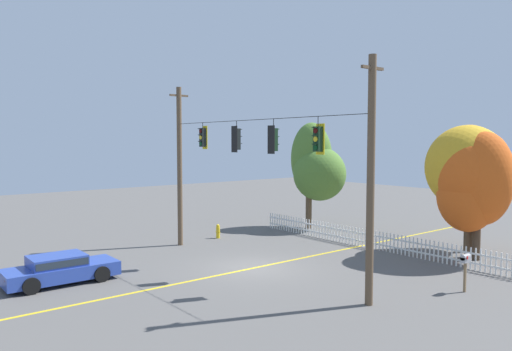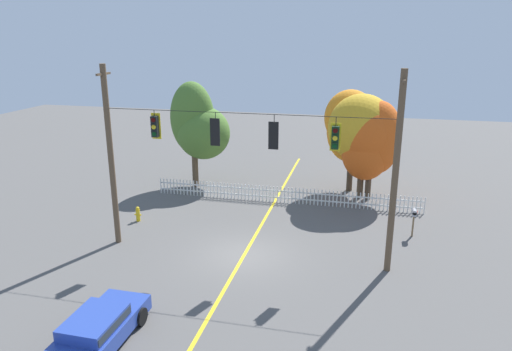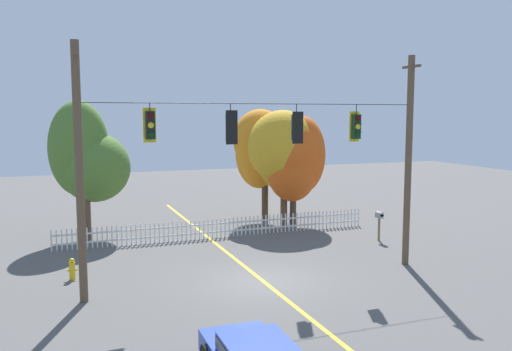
{
  "view_description": "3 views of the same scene",
  "coord_description": "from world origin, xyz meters",
  "px_view_note": "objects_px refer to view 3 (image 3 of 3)",
  "views": [
    {
      "loc": [
        16.95,
        -13.58,
        5.64
      ],
      "look_at": [
        -0.43,
        0.5,
        4.11
      ],
      "focal_mm": 34.68,
      "sensor_mm": 36.0,
      "label": 1
    },
    {
      "loc": [
        5.05,
        -19.2,
        9.84
      ],
      "look_at": [
        0.47,
        0.38,
        3.77
      ],
      "focal_mm": 33.14,
      "sensor_mm": 36.0,
      "label": 2
    },
    {
      "loc": [
        -7.13,
        -18.18,
        6.23
      ],
      "look_at": [
        -0.14,
        0.32,
        3.95
      ],
      "focal_mm": 37.63,
      "sensor_mm": 36.0,
      "label": 3
    }
  ],
  "objects_px": {
    "traffic_signal_northbound_secondary": "(296,127)",
    "roadside_mailbox": "(379,217)",
    "autumn_maple_near_fence": "(88,159)",
    "traffic_signal_northbound_primary": "(356,126)",
    "autumn_maple_far_west": "(295,158)",
    "traffic_signal_eastbound_side": "(231,127)",
    "autumn_maple_mid": "(265,148)",
    "fire_hydrant": "(72,269)",
    "autumn_oak_far_east": "(282,150)",
    "traffic_signal_westbound_side": "(150,125)"
  },
  "relations": [
    {
      "from": "traffic_signal_eastbound_side",
      "to": "roadside_mailbox",
      "type": "bearing_deg",
      "value": 23.95
    },
    {
      "from": "traffic_signal_northbound_primary",
      "to": "traffic_signal_northbound_secondary",
      "type": "bearing_deg",
      "value": -179.57
    },
    {
      "from": "autumn_maple_near_fence",
      "to": "autumn_maple_mid",
      "type": "distance_m",
      "value": 9.98
    },
    {
      "from": "traffic_signal_westbound_side",
      "to": "autumn_maple_mid",
      "type": "relative_size",
      "value": 0.2
    },
    {
      "from": "traffic_signal_northbound_primary",
      "to": "autumn_maple_near_fence",
      "type": "bearing_deg",
      "value": 134.43
    },
    {
      "from": "autumn_maple_far_west",
      "to": "roadside_mailbox",
      "type": "bearing_deg",
      "value": -64.85
    },
    {
      "from": "fire_hydrant",
      "to": "roadside_mailbox",
      "type": "bearing_deg",
      "value": 5.09
    },
    {
      "from": "traffic_signal_northbound_primary",
      "to": "roadside_mailbox",
      "type": "bearing_deg",
      "value": 45.93
    },
    {
      "from": "autumn_maple_near_fence",
      "to": "autumn_maple_mid",
      "type": "height_order",
      "value": "autumn_maple_near_fence"
    },
    {
      "from": "traffic_signal_northbound_secondary",
      "to": "traffic_signal_northbound_primary",
      "type": "distance_m",
      "value": 2.56
    },
    {
      "from": "traffic_signal_eastbound_side",
      "to": "autumn_maple_near_fence",
      "type": "distance_m",
      "value": 10.77
    },
    {
      "from": "traffic_signal_eastbound_side",
      "to": "traffic_signal_northbound_secondary",
      "type": "distance_m",
      "value": 2.57
    },
    {
      "from": "traffic_signal_westbound_side",
      "to": "traffic_signal_northbound_primary",
      "type": "distance_m",
      "value": 7.97
    },
    {
      "from": "traffic_signal_northbound_primary",
      "to": "autumn_maple_near_fence",
      "type": "distance_m",
      "value": 13.66
    },
    {
      "from": "autumn_maple_near_fence",
      "to": "autumn_maple_mid",
      "type": "bearing_deg",
      "value": 5.6
    },
    {
      "from": "autumn_oak_far_east",
      "to": "autumn_maple_far_west",
      "type": "relative_size",
      "value": 1.05
    },
    {
      "from": "traffic_signal_northbound_primary",
      "to": "autumn_maple_far_west",
      "type": "xyz_separation_m",
      "value": [
        1.53,
        8.86,
        -1.96
      ]
    },
    {
      "from": "fire_hydrant",
      "to": "autumn_maple_far_west",
      "type": "bearing_deg",
      "value": 27.05
    },
    {
      "from": "traffic_signal_eastbound_side",
      "to": "autumn_oak_far_east",
      "type": "bearing_deg",
      "value": 57.04
    },
    {
      "from": "traffic_signal_northbound_primary",
      "to": "autumn_maple_near_fence",
      "type": "xyz_separation_m",
      "value": [
        -9.48,
        9.67,
        -1.76
      ]
    },
    {
      "from": "autumn_maple_far_west",
      "to": "traffic_signal_westbound_side",
      "type": "bearing_deg",
      "value": -137.01
    },
    {
      "from": "traffic_signal_northbound_primary",
      "to": "autumn_oak_far_east",
      "type": "relative_size",
      "value": 0.22
    },
    {
      "from": "roadside_mailbox",
      "to": "autumn_maple_far_west",
      "type": "bearing_deg",
      "value": 115.15
    },
    {
      "from": "traffic_signal_northbound_secondary",
      "to": "fire_hydrant",
      "type": "distance_m",
      "value": 9.99
    },
    {
      "from": "traffic_signal_northbound_secondary",
      "to": "roadside_mailbox",
      "type": "xyz_separation_m",
      "value": [
        6.39,
        3.98,
        -4.55
      ]
    },
    {
      "from": "traffic_signal_eastbound_side",
      "to": "autumn_maple_far_west",
      "type": "height_order",
      "value": "traffic_signal_eastbound_side"
    },
    {
      "from": "traffic_signal_northbound_primary",
      "to": "roadside_mailbox",
      "type": "xyz_separation_m",
      "value": [
        3.84,
        3.96,
        -4.56
      ]
    },
    {
      "from": "autumn_oak_far_east",
      "to": "autumn_maple_mid",
      "type": "bearing_deg",
      "value": 113.13
    },
    {
      "from": "traffic_signal_eastbound_side",
      "to": "autumn_maple_far_west",
      "type": "relative_size",
      "value": 0.24
    },
    {
      "from": "autumn_maple_near_fence",
      "to": "traffic_signal_northbound_primary",
      "type": "bearing_deg",
      "value": -45.57
    },
    {
      "from": "autumn_maple_far_west",
      "to": "autumn_maple_near_fence",
      "type": "bearing_deg",
      "value": 175.78
    },
    {
      "from": "autumn_maple_mid",
      "to": "traffic_signal_northbound_secondary",
      "type": "bearing_deg",
      "value": -105.7
    },
    {
      "from": "fire_hydrant",
      "to": "roadside_mailbox",
      "type": "relative_size",
      "value": 0.57
    },
    {
      "from": "traffic_signal_eastbound_side",
      "to": "autumn_oak_far_east",
      "type": "xyz_separation_m",
      "value": [
        6.1,
        9.41,
        -1.56
      ]
    },
    {
      "from": "autumn_oak_far_east",
      "to": "roadside_mailbox",
      "type": "xyz_separation_m",
      "value": [
        2.86,
        -5.43,
        -3.03
      ]
    },
    {
      "from": "traffic_signal_northbound_primary",
      "to": "fire_hydrant",
      "type": "distance_m",
      "value": 12.14
    },
    {
      "from": "autumn_maple_mid",
      "to": "fire_hydrant",
      "type": "relative_size",
      "value": 7.86
    },
    {
      "from": "fire_hydrant",
      "to": "autumn_oak_far_east",
      "type": "bearing_deg",
      "value": 30.18
    },
    {
      "from": "traffic_signal_northbound_secondary",
      "to": "traffic_signal_northbound_primary",
      "type": "relative_size",
      "value": 1.01
    },
    {
      "from": "traffic_signal_northbound_secondary",
      "to": "fire_hydrant",
      "type": "height_order",
      "value": "traffic_signal_northbound_secondary"
    },
    {
      "from": "traffic_signal_westbound_side",
      "to": "fire_hydrant",
      "type": "bearing_deg",
      "value": 134.18
    },
    {
      "from": "autumn_maple_near_fence",
      "to": "fire_hydrant",
      "type": "distance_m",
      "value": 7.93
    },
    {
      "from": "traffic_signal_westbound_side",
      "to": "autumn_maple_near_fence",
      "type": "distance_m",
      "value": 9.97
    },
    {
      "from": "autumn_maple_mid",
      "to": "autumn_maple_near_fence",
      "type": "bearing_deg",
      "value": -174.4
    },
    {
      "from": "traffic_signal_westbound_side",
      "to": "autumn_maple_near_fence",
      "type": "relative_size",
      "value": 0.19
    },
    {
      "from": "traffic_signal_northbound_primary",
      "to": "autumn_maple_near_fence",
      "type": "relative_size",
      "value": 0.21
    },
    {
      "from": "traffic_signal_eastbound_side",
      "to": "autumn_maple_mid",
      "type": "height_order",
      "value": "traffic_signal_eastbound_side"
    },
    {
      "from": "traffic_signal_eastbound_side",
      "to": "autumn_maple_mid",
      "type": "bearing_deg",
      "value": 62.43
    },
    {
      "from": "traffic_signal_eastbound_side",
      "to": "traffic_signal_northbound_primary",
      "type": "relative_size",
      "value": 1.0
    },
    {
      "from": "traffic_signal_northbound_primary",
      "to": "fire_hydrant",
      "type": "relative_size",
      "value": 1.74
    }
  ]
}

